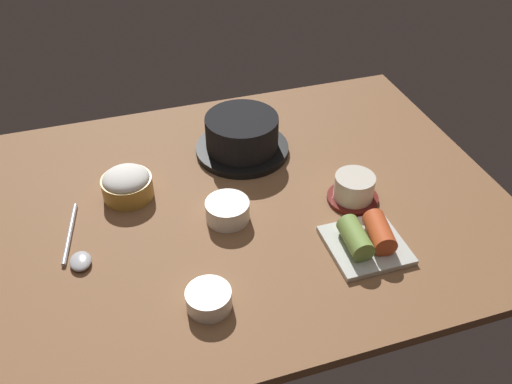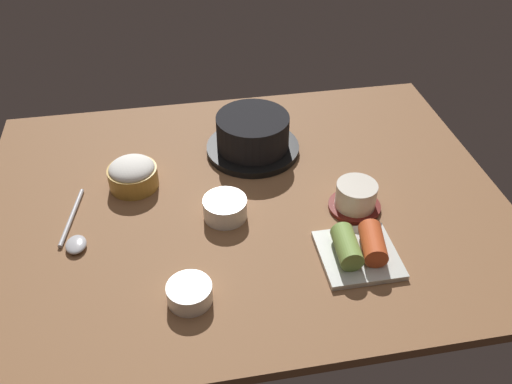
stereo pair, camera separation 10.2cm
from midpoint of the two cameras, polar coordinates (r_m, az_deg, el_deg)
The scene contains 8 objects.
dining_table at distance 105.92cm, azimuth 1.50°, elevation -1.23°, with size 100.00×76.00×2.00cm, color brown.
stone_pot at distance 115.62cm, azimuth 2.20°, elevation 5.86°, with size 19.83×19.83×8.47cm.
rice_bowl at distance 108.25cm, azimuth -10.14°, elevation 1.77°, with size 9.69×9.69×5.85cm.
tea_cup_with_saucer at distance 104.17cm, azimuth 13.14°, elevation -0.63°, with size 9.85×9.85×5.55cm.
banchan_cup_center at distance 100.12cm, azimuth -0.34°, elevation -1.76°, with size 8.09×8.09×3.88cm.
kimchi_plate at distance 95.26cm, azimuth 13.76°, elevation -5.92°, with size 13.08×13.08×4.97cm.
side_bowl_near at distance 86.66cm, azimuth -3.56°, elevation -10.60°, with size 7.19×7.19×3.20cm.
spoon at distance 100.47cm, azimuth -15.67°, elevation -4.54°, with size 5.01×17.60×1.35cm.
Camera 2 is at (-11.98, -79.68, 70.13)cm, focal length 38.38 mm.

